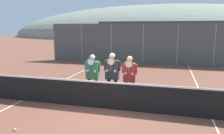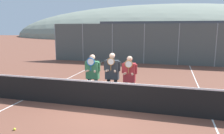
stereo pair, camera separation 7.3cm
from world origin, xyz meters
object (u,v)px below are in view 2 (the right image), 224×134
object	(u,v)px
car_far_left	(111,48)
player_leftmost	(93,73)
tennis_ball_on_court	(14,129)
player_center_left	(112,74)
player_center_right	(129,77)
car_left_of_center	(168,51)

from	to	relation	value
car_far_left	player_leftmost	bearing A→B (deg)	-77.76
tennis_ball_on_court	player_center_left	bearing A→B (deg)	55.75
player_leftmost	player_center_left	size ratio (longest dim) A/B	0.95
tennis_ball_on_court	player_leftmost	bearing A→B (deg)	67.89
player_leftmost	car_far_left	world-z (taller)	player_leftmost
player_center_right	car_far_left	xyz separation A→B (m)	(-4.00, 11.87, -0.18)
player_center_left	car_left_of_center	distance (m)	11.45
player_leftmost	car_far_left	size ratio (longest dim) A/B	0.39
car_left_of_center	tennis_ball_on_court	world-z (taller)	car_left_of_center
player_center_left	player_leftmost	bearing A→B (deg)	177.08
car_far_left	car_left_of_center	bearing A→B (deg)	-5.40
car_far_left	car_left_of_center	xyz separation A→B (m)	(5.11, -0.48, -0.01)
car_far_left	car_left_of_center	size ratio (longest dim) A/B	1.09
car_far_left	tennis_ball_on_court	distance (m)	14.79
player_leftmost	player_center_right	xyz separation A→B (m)	(1.45, -0.12, -0.02)
tennis_ball_on_court	car_left_of_center	bearing A→B (deg)	75.18
player_leftmost	car_far_left	bearing A→B (deg)	102.24
player_center_right	car_left_of_center	bearing A→B (deg)	84.41
player_center_right	player_leftmost	bearing A→B (deg)	175.25
car_far_left	tennis_ball_on_court	xyz separation A→B (m)	(1.35, -14.70, -0.84)
player_center_left	player_center_right	world-z (taller)	player_center_left
car_left_of_center	tennis_ball_on_court	distance (m)	14.73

